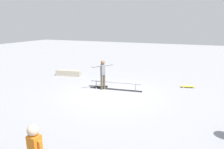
# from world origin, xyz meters

# --- Properties ---
(ground_plane) EXTENTS (60.00, 60.00, 0.00)m
(ground_plane) POSITION_xyz_m (0.00, 0.00, 0.00)
(ground_plane) COLOR #9E9EA3
(grind_rail) EXTENTS (3.04, 0.62, 0.44)m
(grind_rail) POSITION_xyz_m (0.02, -0.73, 0.19)
(grind_rail) COLOR black
(grind_rail) RESTS_ON ground_plane
(skate_ledge) EXTENTS (1.87, 0.68, 0.40)m
(skate_ledge) POSITION_xyz_m (4.28, -2.35, 0.20)
(skate_ledge) COLOR #B2A893
(skate_ledge) RESTS_ON ground_plane
(skater_main) EXTENTS (0.80, 1.17, 1.67)m
(skater_main) POSITION_xyz_m (0.70, -0.51, 0.97)
(skater_main) COLOR brown
(skater_main) RESTS_ON ground_plane
(skateboard_main) EXTENTS (0.80, 0.56, 0.09)m
(skateboard_main) POSITION_xyz_m (0.92, -0.72, 0.07)
(skateboard_main) COLOR black
(skateboard_main) RESTS_ON ground_plane
(loose_skateboard_yellow) EXTENTS (0.82, 0.41, 0.09)m
(loose_skateboard_yellow) POSITION_xyz_m (-3.78, -2.66, 0.07)
(loose_skateboard_yellow) COLOR yellow
(loose_skateboard_yellow) RESTS_ON ground_plane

